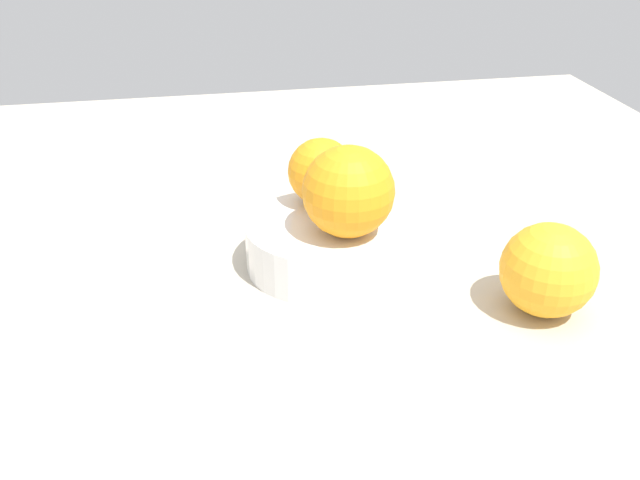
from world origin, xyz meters
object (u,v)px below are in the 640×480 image
orange_in_bowl_1 (321,171)px  orange_loose_0 (548,270)px  orange_in_bowl_0 (348,191)px  fruit_bowl (320,245)px

orange_in_bowl_1 → orange_loose_0: 22.18cm
orange_in_bowl_0 → orange_loose_0: orange_in_bowl_0 is taller
orange_in_bowl_0 → orange_loose_0: 17.71cm
orange_in_bowl_1 → orange_in_bowl_0: bearing=-80.0°
fruit_bowl → orange_in_bowl_0: size_ratio=1.70×
fruit_bowl → orange_in_bowl_1: (0.91, 4.26, 5.50)cm
fruit_bowl → orange_in_bowl_0: 7.03cm
fruit_bowl → orange_in_bowl_1: size_ratio=2.16×
orange_loose_0 → fruit_bowl: bearing=148.3°
fruit_bowl → orange_in_bowl_0: (2.05, -2.22, 6.34)cm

